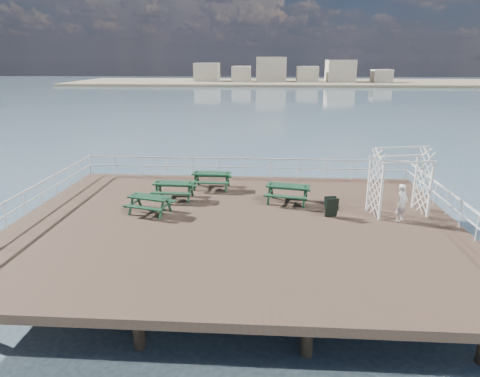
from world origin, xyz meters
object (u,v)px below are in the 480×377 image
Objects in this scene: picnic_table_c at (288,190)px; picnic_table_d at (174,187)px; person at (402,203)px; picnic_table_b at (150,201)px; picnic_table_a at (212,177)px; trellis_arbor at (399,184)px.

picnic_table_d is (-5.32, 0.22, -0.02)m from picnic_table_c.
picnic_table_c is 1.15× the size of picnic_table_d.
person reaches higher than picnic_table_d.
picnic_table_b is 6.20m from picnic_table_c.
trellis_arbor reaches higher than picnic_table_a.
picnic_table_c is at bearing -25.80° from picnic_table_a.
trellis_arbor reaches higher than picnic_table_c.
picnic_table_d is at bearing 89.10° from picnic_table_b.
person is (8.28, -4.04, 0.18)m from picnic_table_a.
picnic_table_b is at bearing -151.36° from picnic_table_c.
picnic_table_d is 1.24× the size of person.
person is at bearing -12.09° from picnic_table_c.
picnic_table_c is 1.43× the size of person.
trellis_arbor is at bearing 41.64° from person.
trellis_arbor is (9.93, -1.34, 0.71)m from picnic_table_d.
picnic_table_d is 10.04m from trellis_arbor.
trellis_arbor is 1.88× the size of person.
picnic_table_d is at bearing -128.06° from picnic_table_a.
trellis_arbor is at bearing -1.84° from picnic_table_c.
trellis_arbor is at bearing -5.31° from picnic_table_d.
trellis_arbor reaches higher than person.
trellis_arbor is at bearing 19.71° from picnic_table_b.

